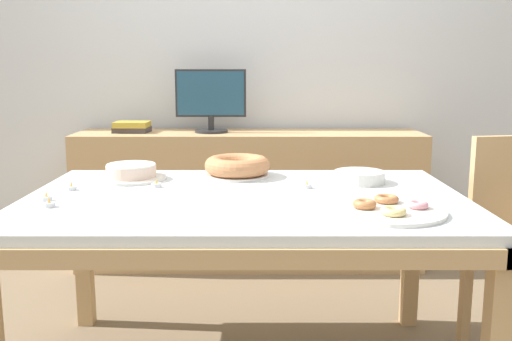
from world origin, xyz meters
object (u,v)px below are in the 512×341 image
at_px(computer_monitor, 211,101).
at_px(tealight_near_front, 307,186).
at_px(book_stack, 132,127).
at_px(cake_golden_bundt, 238,167).
at_px(tealight_right_edge, 72,188).
at_px(tealight_left_edge, 50,204).
at_px(tealight_centre, 157,185).
at_px(plate_stack, 360,177).
at_px(tealight_near_cakes, 47,198).
at_px(cake_chocolate_round, 132,173).
at_px(pastry_platter, 389,210).

height_order(computer_monitor, tealight_near_front, computer_monitor).
xyz_separation_m(book_stack, cake_golden_bundt, (0.67, -0.99, -0.07)).
relative_size(book_stack, tealight_near_front, 5.47).
height_order(book_stack, cake_golden_bundt, book_stack).
height_order(cake_golden_bundt, tealight_right_edge, cake_golden_bundt).
bearing_deg(tealight_left_edge, tealight_centre, 46.66).
distance_m(computer_monitor, book_stack, 0.51).
xyz_separation_m(book_stack, tealight_near_front, (0.95, -1.23, -0.11)).
bearing_deg(tealight_centre, computer_monitor, 83.98).
height_order(book_stack, plate_stack, book_stack).
distance_m(tealight_near_cakes, tealight_centre, 0.43).
xyz_separation_m(cake_chocolate_round, tealight_left_edge, (-0.18, -0.49, -0.02)).
bearing_deg(tealight_centre, tealight_right_edge, -170.00).
xyz_separation_m(book_stack, pastry_platter, (1.19, -1.62, -0.11)).
distance_m(plate_stack, tealight_near_front, 0.25).
distance_m(book_stack, tealight_right_edge, 1.27).
height_order(computer_monitor, plate_stack, computer_monitor).
relative_size(plate_stack, tealight_right_edge, 5.25).
height_order(book_stack, tealight_near_cakes, book_stack).
relative_size(cake_golden_bundt, tealight_left_edge, 7.17).
xyz_separation_m(cake_chocolate_round, tealight_near_cakes, (-0.22, -0.40, -0.02)).
bearing_deg(tealight_near_cakes, tealight_centre, 33.86).
height_order(computer_monitor, tealight_right_edge, computer_monitor).
bearing_deg(tealight_left_edge, pastry_platter, -3.91).
bearing_deg(tealight_near_front, tealight_left_edge, -161.16).
bearing_deg(pastry_platter, cake_golden_bundt, 129.36).
xyz_separation_m(pastry_platter, tealight_near_cakes, (-1.19, 0.17, -0.00)).
height_order(tealight_near_front, tealight_left_edge, same).
height_order(tealight_left_edge, tealight_right_edge, same).
xyz_separation_m(plate_stack, tealight_near_cakes, (-1.18, -0.33, -0.01)).
xyz_separation_m(pastry_platter, tealight_right_edge, (-1.16, 0.35, -0.00)).
relative_size(cake_golden_bundt, tealight_centre, 7.17).
height_order(plate_stack, tealight_right_edge, plate_stack).
bearing_deg(plate_stack, tealight_centre, -173.91).
bearing_deg(cake_chocolate_round, tealight_near_cakes, -119.08).
height_order(plate_stack, tealight_left_edge, plate_stack).
distance_m(plate_stack, tealight_right_edge, 1.16).
relative_size(pastry_platter, tealight_centre, 9.33).
height_order(cake_chocolate_round, tealight_right_edge, cake_chocolate_round).
height_order(tealight_near_front, tealight_right_edge, same).
relative_size(pastry_platter, tealight_left_edge, 9.33).
relative_size(computer_monitor, tealight_near_cakes, 10.60).
relative_size(cake_chocolate_round, tealight_near_cakes, 7.46).
distance_m(cake_chocolate_round, tealight_right_edge, 0.29).
height_order(cake_golden_bundt, pastry_platter, cake_golden_bundt).
relative_size(book_stack, plate_stack, 1.04).
height_order(tealight_near_cakes, tealight_centre, same).
distance_m(pastry_platter, tealight_right_edge, 1.21).
bearing_deg(tealight_right_edge, computer_monitor, 70.42).
distance_m(cake_golden_bundt, pastry_platter, 0.82).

